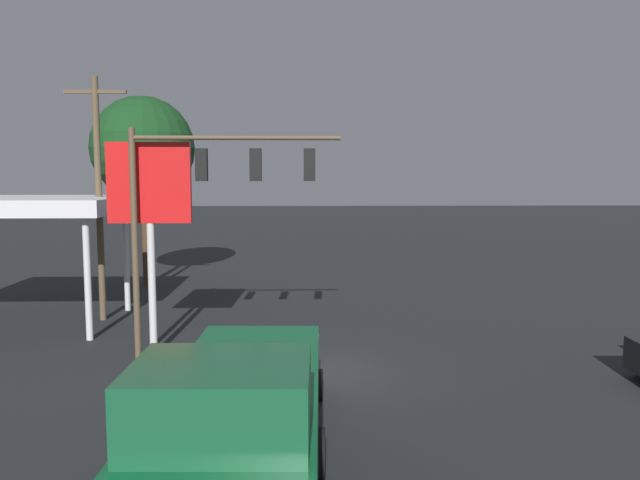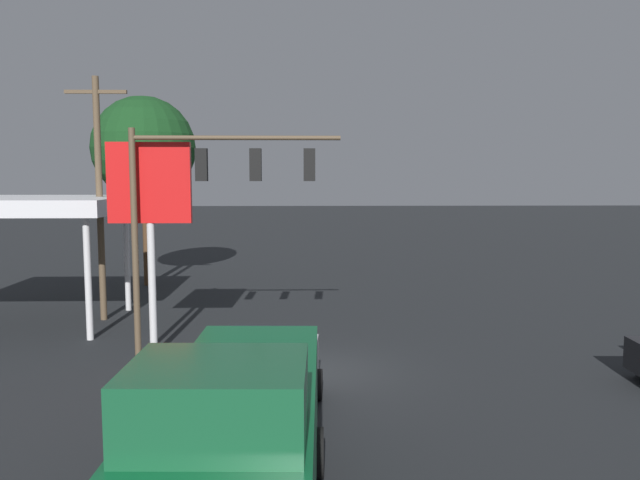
{
  "view_description": "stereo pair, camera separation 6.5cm",
  "coord_description": "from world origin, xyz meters",
  "px_view_note": "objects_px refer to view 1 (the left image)",
  "views": [
    {
      "loc": [
        0.6,
        18.01,
        5.8
      ],
      "look_at": [
        0.0,
        -2.0,
        3.71
      ],
      "focal_mm": 35.0,
      "sensor_mm": 36.0,
      "label": 1
    },
    {
      "loc": [
        0.53,
        18.01,
        5.8
      ],
      "look_at": [
        0.0,
        -2.0,
        3.71
      ],
      "focal_mm": 35.0,
      "sensor_mm": 36.0,
      "label": 2
    }
  ],
  "objects_px": {
    "price_sign": "(150,196)",
    "street_tree": "(143,148)",
    "delivery_truck": "(242,446)",
    "traffic_signal_assembly": "(210,190)",
    "utility_pole": "(99,193)",
    "pickup_parked": "(271,381)"
  },
  "relations": [
    {
      "from": "price_sign",
      "to": "street_tree",
      "type": "distance_m",
      "value": 13.64
    },
    {
      "from": "delivery_truck",
      "to": "street_tree",
      "type": "xyz_separation_m",
      "value": [
        7.3,
        -23.69,
        5.49
      ]
    },
    {
      "from": "traffic_signal_assembly",
      "to": "utility_pole",
      "type": "relative_size",
      "value": 0.75
    },
    {
      "from": "utility_pole",
      "to": "delivery_truck",
      "type": "xyz_separation_m",
      "value": [
        -7.09,
        15.75,
        -3.4
      ]
    },
    {
      "from": "utility_pole",
      "to": "traffic_signal_assembly",
      "type": "bearing_deg",
      "value": 133.08
    },
    {
      "from": "traffic_signal_assembly",
      "to": "price_sign",
      "type": "height_order",
      "value": "traffic_signal_assembly"
    },
    {
      "from": "pickup_parked",
      "to": "price_sign",
      "type": "bearing_deg",
      "value": -141.82
    },
    {
      "from": "utility_pole",
      "to": "price_sign",
      "type": "relative_size",
      "value": 1.41
    },
    {
      "from": "traffic_signal_assembly",
      "to": "street_tree",
      "type": "distance_m",
      "value": 14.61
    },
    {
      "from": "traffic_signal_assembly",
      "to": "delivery_truck",
      "type": "xyz_separation_m",
      "value": [
        -1.92,
        10.22,
        -3.66
      ]
    },
    {
      "from": "pickup_parked",
      "to": "delivery_truck",
      "type": "bearing_deg",
      "value": 1.16
    },
    {
      "from": "traffic_signal_assembly",
      "to": "utility_pole",
      "type": "bearing_deg",
      "value": -46.92
    },
    {
      "from": "utility_pole",
      "to": "price_sign",
      "type": "bearing_deg",
      "value": 122.26
    },
    {
      "from": "traffic_signal_assembly",
      "to": "pickup_parked",
      "type": "bearing_deg",
      "value": 111.19
    },
    {
      "from": "price_sign",
      "to": "delivery_truck",
      "type": "xyz_separation_m",
      "value": [
        -3.87,
        10.65,
        -3.45
      ]
    },
    {
      "from": "utility_pole",
      "to": "pickup_parked",
      "type": "xyz_separation_m",
      "value": [
        -7.29,
        11.01,
        -3.98
      ]
    },
    {
      "from": "pickup_parked",
      "to": "delivery_truck",
      "type": "distance_m",
      "value": 4.78
    },
    {
      "from": "street_tree",
      "to": "price_sign",
      "type": "bearing_deg",
      "value": 104.73
    },
    {
      "from": "price_sign",
      "to": "street_tree",
      "type": "bearing_deg",
      "value": -75.27
    },
    {
      "from": "traffic_signal_assembly",
      "to": "pickup_parked",
      "type": "xyz_separation_m",
      "value": [
        -2.13,
        5.48,
        -4.24
      ]
    },
    {
      "from": "traffic_signal_assembly",
      "to": "street_tree",
      "type": "xyz_separation_m",
      "value": [
        5.37,
        -13.46,
        1.83
      ]
    },
    {
      "from": "utility_pole",
      "to": "street_tree",
      "type": "xyz_separation_m",
      "value": [
        0.21,
        -7.94,
        2.09
      ]
    }
  ]
}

